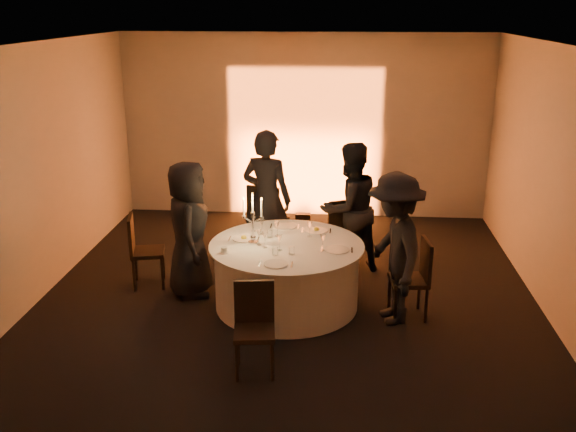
# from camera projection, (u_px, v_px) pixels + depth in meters

# --- Properties ---
(floor) EXTENTS (7.00, 7.00, 0.00)m
(floor) POSITION_uv_depth(u_px,v_px,m) (287.00, 305.00, 7.65)
(floor) COLOR black
(floor) RESTS_ON ground
(ceiling) EXTENTS (7.00, 7.00, 0.00)m
(ceiling) POSITION_uv_depth(u_px,v_px,m) (286.00, 45.00, 6.71)
(ceiling) COLOR silver
(ceiling) RESTS_ON wall_back
(wall_back) EXTENTS (7.00, 0.00, 7.00)m
(wall_back) POSITION_uv_depth(u_px,v_px,m) (305.00, 127.00, 10.49)
(wall_back) COLOR #B6B1A9
(wall_back) RESTS_ON floor
(wall_front) EXTENTS (7.00, 0.00, 7.00)m
(wall_front) POSITION_uv_depth(u_px,v_px,m) (237.00, 337.00, 3.87)
(wall_front) COLOR #B6B1A9
(wall_front) RESTS_ON floor
(wall_left) EXTENTS (0.00, 7.00, 7.00)m
(wall_left) POSITION_uv_depth(u_px,v_px,m) (29.00, 178.00, 7.42)
(wall_left) COLOR #B6B1A9
(wall_left) RESTS_ON floor
(wall_right) EXTENTS (0.00, 7.00, 7.00)m
(wall_right) POSITION_uv_depth(u_px,v_px,m) (562.00, 190.00, 6.95)
(wall_right) COLOR #B6B1A9
(wall_right) RESTS_ON floor
(uplighter_fixture) EXTENTS (0.25, 0.12, 0.10)m
(uplighter_fixture) POSITION_uv_depth(u_px,v_px,m) (303.00, 216.00, 10.67)
(uplighter_fixture) COLOR black
(uplighter_fixture) RESTS_ON floor
(banquet_table) EXTENTS (1.80, 1.80, 0.77)m
(banquet_table) POSITION_uv_depth(u_px,v_px,m) (287.00, 275.00, 7.53)
(banquet_table) COLOR black
(banquet_table) RESTS_ON floor
(chair_left) EXTENTS (0.49, 0.49, 0.93)m
(chair_left) POSITION_uv_depth(u_px,v_px,m) (141.00, 247.00, 8.03)
(chair_left) COLOR black
(chair_left) RESTS_ON floor
(chair_back_left) EXTENTS (0.57, 0.57, 1.07)m
(chair_back_left) POSITION_uv_depth(u_px,v_px,m) (266.00, 216.00, 8.91)
(chair_back_left) COLOR black
(chair_back_left) RESTS_ON floor
(chair_back_right) EXTENTS (0.58, 0.58, 1.00)m
(chair_back_right) POSITION_uv_depth(u_px,v_px,m) (340.00, 229.00, 8.52)
(chair_back_right) COLOR black
(chair_back_right) RESTS_ON floor
(chair_right) EXTENTS (0.45, 0.45, 0.92)m
(chair_right) POSITION_uv_depth(u_px,v_px,m) (416.00, 274.00, 7.22)
(chair_right) COLOR black
(chair_right) RESTS_ON floor
(chair_front) EXTENTS (0.43, 0.44, 0.89)m
(chair_front) POSITION_uv_depth(u_px,v_px,m) (254.00, 322.00, 6.18)
(chair_front) COLOR black
(chair_front) RESTS_ON floor
(guest_left) EXTENTS (0.68, 0.91, 1.67)m
(guest_left) POSITION_uv_depth(u_px,v_px,m) (189.00, 229.00, 7.71)
(guest_left) COLOR black
(guest_left) RESTS_ON floor
(guest_back_left) EXTENTS (0.79, 0.63, 1.88)m
(guest_back_left) POSITION_uv_depth(u_px,v_px,m) (267.00, 199.00, 8.53)
(guest_back_left) COLOR black
(guest_back_left) RESTS_ON floor
(guest_back_right) EXTENTS (1.08, 1.03, 1.76)m
(guest_back_right) POSITION_uv_depth(u_px,v_px,m) (349.00, 209.00, 8.35)
(guest_back_right) COLOR black
(guest_back_right) RESTS_ON floor
(guest_right) EXTENTS (0.86, 1.22, 1.72)m
(guest_right) POSITION_uv_depth(u_px,v_px,m) (394.00, 249.00, 7.03)
(guest_right) COLOR black
(guest_right) RESTS_ON floor
(plate_left) EXTENTS (0.36, 0.27, 0.08)m
(plate_left) POSITION_uv_depth(u_px,v_px,m) (244.00, 238.00, 7.56)
(plate_left) COLOR white
(plate_left) RESTS_ON banquet_table
(plate_back_left) EXTENTS (0.35, 0.29, 0.01)m
(plate_back_left) POSITION_uv_depth(u_px,v_px,m) (285.00, 226.00, 8.00)
(plate_back_left) COLOR white
(plate_back_left) RESTS_ON banquet_table
(plate_back_right) EXTENTS (0.35, 0.29, 0.08)m
(plate_back_right) POSITION_uv_depth(u_px,v_px,m) (316.00, 230.00, 7.84)
(plate_back_right) COLOR white
(plate_back_right) RESTS_ON banquet_table
(plate_right) EXTENTS (0.36, 0.28, 0.01)m
(plate_right) POSITION_uv_depth(u_px,v_px,m) (337.00, 250.00, 7.23)
(plate_right) COLOR white
(plate_right) RESTS_ON banquet_table
(plate_front) EXTENTS (0.36, 0.26, 0.01)m
(plate_front) POSITION_uv_depth(u_px,v_px,m) (276.00, 264.00, 6.83)
(plate_front) COLOR white
(plate_front) RESTS_ON banquet_table
(coffee_cup) EXTENTS (0.11, 0.11, 0.07)m
(coffee_cup) POSITION_uv_depth(u_px,v_px,m) (224.00, 250.00, 7.15)
(coffee_cup) COLOR white
(coffee_cup) RESTS_ON banquet_table
(candelabra) EXTENTS (0.26, 0.12, 0.61)m
(candelabra) POSITION_uv_depth(u_px,v_px,m) (253.00, 226.00, 7.39)
(candelabra) COLOR silver
(candelabra) RESTS_ON banquet_table
(wine_glass_a) EXTENTS (0.07, 0.07, 0.19)m
(wine_glass_a) POSITION_uv_depth(u_px,v_px,m) (280.00, 239.00, 7.19)
(wine_glass_a) COLOR silver
(wine_glass_a) RESTS_ON banquet_table
(wine_glass_b) EXTENTS (0.07, 0.07, 0.19)m
(wine_glass_b) POSITION_uv_depth(u_px,v_px,m) (253.00, 221.00, 7.80)
(wine_glass_b) COLOR silver
(wine_glass_b) RESTS_ON banquet_table
(wine_glass_c) EXTENTS (0.07, 0.07, 0.19)m
(wine_glass_c) POSITION_uv_depth(u_px,v_px,m) (265.00, 236.00, 7.27)
(wine_glass_c) COLOR silver
(wine_glass_c) RESTS_ON banquet_table
(wine_glass_d) EXTENTS (0.07, 0.07, 0.19)m
(wine_glass_d) POSITION_uv_depth(u_px,v_px,m) (277.00, 226.00, 7.62)
(wine_glass_d) COLOR silver
(wine_glass_d) RESTS_ON banquet_table
(wine_glass_e) EXTENTS (0.07, 0.07, 0.19)m
(wine_glass_e) POSITION_uv_depth(u_px,v_px,m) (259.00, 234.00, 7.35)
(wine_glass_e) COLOR silver
(wine_glass_e) RESTS_ON banquet_table
(wine_glass_f) EXTENTS (0.07, 0.07, 0.19)m
(wine_glass_f) POSITION_uv_depth(u_px,v_px,m) (310.00, 226.00, 7.61)
(wine_glass_f) COLOR silver
(wine_glass_f) RESTS_ON banquet_table
(wine_glass_g) EXTENTS (0.07, 0.07, 0.19)m
(wine_glass_g) POSITION_uv_depth(u_px,v_px,m) (262.00, 223.00, 7.69)
(wine_glass_g) COLOR silver
(wine_glass_g) RESTS_ON banquet_table
(wine_glass_h) EXTENTS (0.07, 0.07, 0.19)m
(wine_glass_h) POSITION_uv_depth(u_px,v_px,m) (323.00, 239.00, 7.19)
(wine_glass_h) COLOR silver
(wine_glass_h) RESTS_ON banquet_table
(tumbler_a) EXTENTS (0.07, 0.07, 0.09)m
(tumbler_a) POSITION_uv_depth(u_px,v_px,m) (275.00, 251.00, 7.08)
(tumbler_a) COLOR silver
(tumbler_a) RESTS_ON banquet_table
(tumbler_b) EXTENTS (0.07, 0.07, 0.09)m
(tumbler_b) POSITION_uv_depth(u_px,v_px,m) (292.00, 251.00, 7.10)
(tumbler_b) COLOR silver
(tumbler_b) RESTS_ON banquet_table
(tumbler_c) EXTENTS (0.07, 0.07, 0.09)m
(tumbler_c) POSITION_uv_depth(u_px,v_px,m) (270.00, 234.00, 7.62)
(tumbler_c) COLOR silver
(tumbler_c) RESTS_ON banquet_table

